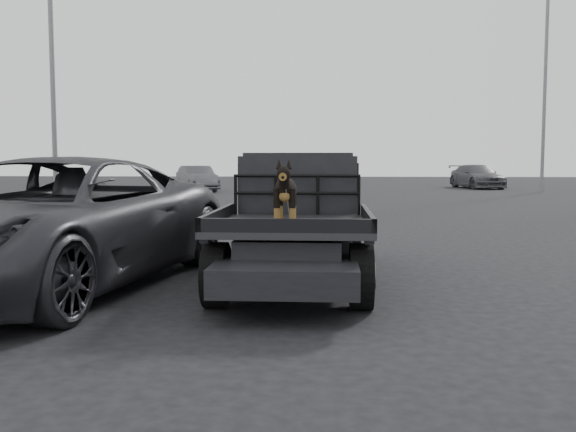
# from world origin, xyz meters

# --- Properties ---
(ground) EXTENTS (120.00, 120.00, 0.00)m
(ground) POSITION_xyz_m (0.00, 0.00, 0.00)
(ground) COLOR black
(ground) RESTS_ON ground
(flatbed_ute) EXTENTS (2.00, 5.40, 0.92)m
(flatbed_ute) POSITION_xyz_m (-0.77, 2.10, 0.46)
(flatbed_ute) COLOR black
(flatbed_ute) RESTS_ON ground
(ute_cab) EXTENTS (1.72, 1.30, 0.88)m
(ute_cab) POSITION_xyz_m (-0.77, 3.05, 1.36)
(ute_cab) COLOR black
(ute_cab) RESTS_ON flatbed_ute
(headache_rack) EXTENTS (1.80, 0.08, 0.55)m
(headache_rack) POSITION_xyz_m (-0.77, 2.30, 1.20)
(headache_rack) COLOR black
(headache_rack) RESTS_ON flatbed_ute
(dog) EXTENTS (0.32, 0.60, 0.74)m
(dog) POSITION_xyz_m (-0.81, 0.64, 1.29)
(dog) COLOR black
(dog) RESTS_ON flatbed_ute
(parked_suv) EXTENTS (3.84, 6.64, 1.74)m
(parked_suv) POSITION_xyz_m (-3.99, 1.37, 0.87)
(parked_suv) COLOR #303035
(parked_suv) RESTS_ON ground
(distant_car_a) EXTENTS (3.16, 4.45, 1.39)m
(distant_car_a) POSITION_xyz_m (-7.54, 27.80, 0.70)
(distant_car_a) COLOR #4D4C51
(distant_car_a) RESTS_ON ground
(distant_car_b) EXTENTS (2.93, 5.20, 1.42)m
(distant_car_b) POSITION_xyz_m (8.60, 32.76, 0.71)
(distant_car_b) COLOR #48484D
(distant_car_b) RESTS_ON ground
(floodlight_mid) EXTENTS (1.08, 0.28, 13.81)m
(floodlight_mid) POSITION_xyz_m (10.90, 27.94, 7.51)
(floodlight_mid) COLOR slate
(floodlight_mid) RESTS_ON ground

